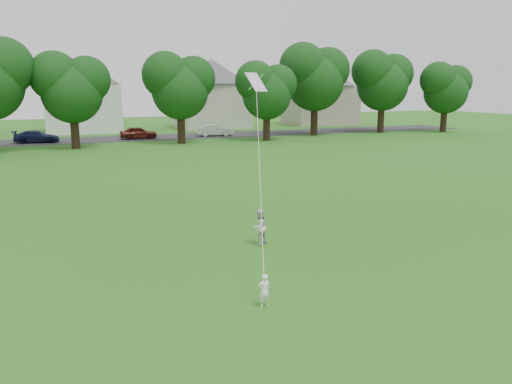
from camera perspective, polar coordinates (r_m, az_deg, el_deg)
name	(u,v)px	position (r m, az deg, el deg)	size (l,w,h in m)	color
ground	(229,303)	(12.63, -3.16, -12.60)	(160.00, 160.00, 0.00)	#266316
street	(91,140)	(53.25, -18.39, 5.68)	(90.00, 7.00, 0.01)	#2D2D30
toddler	(264,291)	(12.27, 0.95, -11.20)	(0.31, 0.20, 0.84)	white
older_boy	(259,227)	(16.83, 0.36, -4.01)	(0.60, 0.47, 1.24)	silver
kite	(259,163)	(14.95, 0.39, 3.34)	(1.74, 3.70, 8.48)	white
tree_row	(107,75)	(47.28, -16.63, 12.71)	(81.83, 9.26, 11.12)	black
parked_cars	(4,138)	(52.21, -26.81, 5.58)	(46.16, 2.15, 1.27)	black
house_row	(85,89)	(63.00, -18.95, 11.09)	(77.33, 14.05, 10.33)	silver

